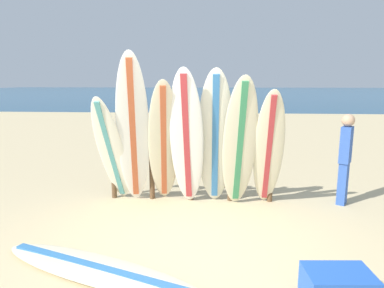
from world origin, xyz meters
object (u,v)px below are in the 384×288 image
object	(u,v)px
surfboard_leaning_far_left	(111,151)
surfboard_leaning_left	(133,133)
surfboard_leaning_center_left	(164,144)
surfboard_leaning_center	(187,140)
surfboard_leaning_far_right	(269,150)
small_boat_offshore	(241,102)
surfboard_lying_on_sand	(97,269)
surfboard_rack	(191,160)
surfboard_leaning_center_right	(215,139)
surfboard_leaning_right	(240,144)
beachgoer_standing	(345,155)

from	to	relation	value
surfboard_leaning_far_left	surfboard_leaning_left	bearing A→B (deg)	-14.56
surfboard_leaning_center_left	surfboard_leaning_center	xyz separation A→B (m)	(0.38, -0.08, 0.09)
surfboard_leaning_left	surfboard_leaning_far_right	world-z (taller)	surfboard_leaning_left
small_boat_offshore	surfboard_leaning_center	bearing A→B (deg)	-96.16
surfboard_leaning_far_right	surfboard_lying_on_sand	xyz separation A→B (m)	(-2.12, -2.02, -0.95)
surfboard_rack	surfboard_leaning_left	xyz separation A→B (m)	(-0.89, -0.45, 0.53)
surfboard_rack	surfboard_leaning_center_right	xyz separation A→B (m)	(0.42, -0.30, 0.41)
surfboard_rack	surfboard_lying_on_sand	size ratio (longest dim) A/B	1.09
surfboard_lying_on_sand	surfboard_rack	bearing A→B (deg)	70.20
surfboard_leaning_far_left	surfboard_leaning_right	distance (m)	2.10
surfboard_leaning_center	surfboard_leaning_far_left	bearing A→B (deg)	177.14
beachgoer_standing	surfboard_lying_on_sand	bearing A→B (deg)	-145.80
surfboard_leaning_left	surfboard_leaning_center_left	distance (m)	0.53
surfboard_leaning_center_left	surfboard_lying_on_sand	bearing A→B (deg)	-101.99
surfboard_leaning_center_left	small_boat_offshore	size ratio (longest dim) A/B	0.84
surfboard_leaning_center	surfboard_leaning_center_right	world-z (taller)	surfboard_leaning_center
surfboard_leaning_right	surfboard_lying_on_sand	bearing A→B (deg)	-130.25
beachgoer_standing	surfboard_rack	bearing A→B (deg)	179.04
surfboard_rack	beachgoer_standing	size ratio (longest dim) A/B	1.86
surfboard_lying_on_sand	small_boat_offshore	world-z (taller)	small_boat_offshore
surfboard_rack	surfboard_lying_on_sand	distance (m)	2.61
surfboard_leaning_center_right	surfboard_leaning_right	distance (m)	0.41
surfboard_lying_on_sand	beachgoer_standing	xyz separation A→B (m)	(3.42, 2.33, 0.81)
surfboard_leaning_far_left	surfboard_leaning_center_left	bearing A→B (deg)	1.27
surfboard_leaning_center_left	surfboard_leaning_far_left	bearing A→B (deg)	-178.73
surfboard_lying_on_sand	beachgoer_standing	distance (m)	4.22
surfboard_rack	beachgoer_standing	distance (m)	2.57
surfboard_leaning_right	surfboard_leaning_far_right	world-z (taller)	surfboard_leaning_right
surfboard_leaning_center	surfboard_lying_on_sand	bearing A→B (deg)	-112.62
surfboard_leaning_center_right	surfboard_leaning_center	bearing A→B (deg)	-166.66
surfboard_leaning_center	surfboard_leaning_right	xyz separation A→B (m)	(0.84, -0.01, -0.06)
surfboard_leaning_left	surfboard_lying_on_sand	distance (m)	2.28
surfboard_leaning_center_right	surfboard_leaning_right	size ratio (longest dim) A/B	1.05
surfboard_leaning_right	small_boat_offshore	distance (m)	24.16
surfboard_leaning_far_left	surfboard_leaning_center	distance (m)	1.27
small_boat_offshore	surfboard_leaning_left	bearing A→B (deg)	-98.15
surfboard_leaning_center_right	surfboard_leaning_right	xyz separation A→B (m)	(0.39, -0.12, -0.05)
surfboard_leaning_center	surfboard_lying_on_sand	xyz separation A→B (m)	(-0.82, -1.97, -1.10)
surfboard_leaning_center_right	surfboard_leaning_center_left	bearing A→B (deg)	-178.25
beachgoer_standing	surfboard_leaning_far_right	bearing A→B (deg)	-166.74
surfboard_leaning_center	small_boat_offshore	size ratio (longest dim) A/B	0.91
surfboard_leaning_right	surfboard_leaning_center_right	bearing A→B (deg)	163.36
surfboard_leaning_left	surfboard_leaning_center_left	world-z (taller)	surfboard_leaning_left
surfboard_rack	surfboard_leaning_far_left	distance (m)	1.35
surfboard_leaning_center_right	beachgoer_standing	bearing A→B (deg)	6.73
surfboard_leaning_far_right	beachgoer_standing	world-z (taller)	surfboard_leaning_far_right
surfboard_leaning_center_left	surfboard_leaning_center	world-z (taller)	surfboard_leaning_center
surfboard_leaning_left	surfboard_leaning_center_right	world-z (taller)	surfboard_leaning_left
surfboard_leaning_far_right	beachgoer_standing	bearing A→B (deg)	13.26
surfboard_leaning_far_left	small_boat_offshore	bearing A→B (deg)	80.89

